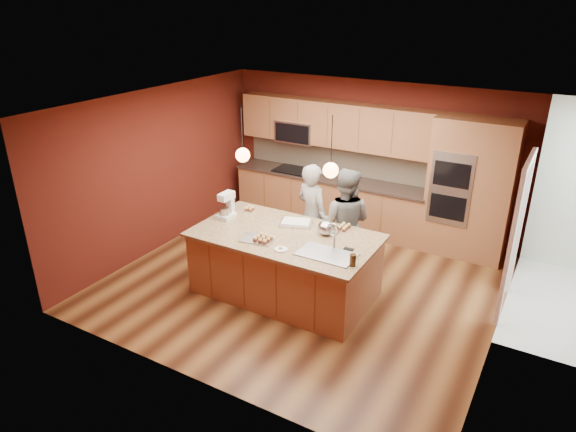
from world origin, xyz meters
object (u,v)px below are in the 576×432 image
Objects in this scene: island at (286,264)px; person_left at (312,216)px; stand_mixer at (226,207)px; person_right at (344,223)px; mixing_bowl at (326,228)px.

island is 1.52× the size of person_left.
stand_mixer is (-0.99, -0.89, 0.27)m from person_left.
person_right is 0.71m from mixing_bowl.
stand_mixer is at bearing -172.46° from mixing_bowl.
stand_mixer is at bearing 61.46° from person_left.
person_right is 6.93× the size of mixing_bowl.
person_left is 1.36m from stand_mixer.
person_right is (0.46, 0.98, 0.37)m from island.
person_left is at bearing 43.69° from stand_mixer.
island is 6.56× the size of stand_mixer.
mixing_bowl is (0.49, 0.29, 0.56)m from island.
person_left is 0.92m from mixing_bowl.
stand_mixer reaches higher than island.
mixing_bowl is (1.56, 0.21, -0.07)m from stand_mixer.
stand_mixer reaches higher than mixing_bowl.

